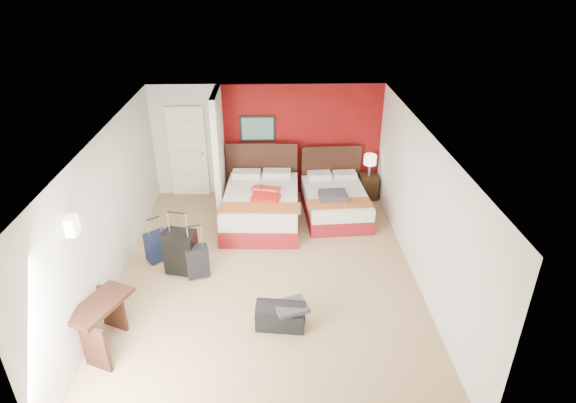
{
  "coord_description": "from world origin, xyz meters",
  "views": [
    {
      "loc": [
        0.13,
        -6.69,
        4.88
      ],
      "look_at": [
        0.38,
        0.8,
        1.0
      ],
      "focal_mm": 29.75,
      "sensor_mm": 36.0,
      "label": 1
    }
  ],
  "objects_px": {
    "red_suitcase_open": "(266,194)",
    "suitcase_black": "(181,253)",
    "bed_right": "(335,203)",
    "desk": "(104,325)",
    "bed_left": "(261,207)",
    "nightstand": "(368,187)",
    "suitcase_charcoal": "(198,263)",
    "suitcase_navy": "(157,248)",
    "duffel_bag": "(281,316)",
    "table_lamp": "(370,165)"
  },
  "relations": [
    {
      "from": "bed_right",
      "to": "table_lamp",
      "type": "relative_size",
      "value": 3.7
    },
    {
      "from": "bed_left",
      "to": "suitcase_black",
      "type": "relative_size",
      "value": 2.73
    },
    {
      "from": "bed_right",
      "to": "duffel_bag",
      "type": "bearing_deg",
      "value": -112.98
    },
    {
      "from": "suitcase_charcoal",
      "to": "duffel_bag",
      "type": "height_order",
      "value": "suitcase_charcoal"
    },
    {
      "from": "bed_left",
      "to": "red_suitcase_open",
      "type": "relative_size",
      "value": 2.9
    },
    {
      "from": "nightstand",
      "to": "suitcase_black",
      "type": "relative_size",
      "value": 0.7
    },
    {
      "from": "bed_right",
      "to": "suitcase_black",
      "type": "height_order",
      "value": "suitcase_black"
    },
    {
      "from": "table_lamp",
      "to": "duffel_bag",
      "type": "xyz_separation_m",
      "value": [
        -2.03,
        -4.12,
        -0.61
      ]
    },
    {
      "from": "table_lamp",
      "to": "suitcase_charcoal",
      "type": "distance_m",
      "value": 4.48
    },
    {
      "from": "suitcase_charcoal",
      "to": "suitcase_navy",
      "type": "distance_m",
      "value": 0.93
    },
    {
      "from": "bed_right",
      "to": "desk",
      "type": "xyz_separation_m",
      "value": [
        -3.63,
        -3.68,
        0.11
      ]
    },
    {
      "from": "suitcase_navy",
      "to": "duffel_bag",
      "type": "xyz_separation_m",
      "value": [
        2.15,
        -1.77,
        -0.09
      ]
    },
    {
      "from": "suitcase_charcoal",
      "to": "suitcase_navy",
      "type": "bearing_deg",
      "value": 130.72
    },
    {
      "from": "bed_left",
      "to": "suitcase_charcoal",
      "type": "height_order",
      "value": "bed_left"
    },
    {
      "from": "duffel_bag",
      "to": "desk",
      "type": "xyz_separation_m",
      "value": [
        -2.42,
        -0.34,
        0.2
      ]
    },
    {
      "from": "red_suitcase_open",
      "to": "suitcase_navy",
      "type": "bearing_deg",
      "value": -132.75
    },
    {
      "from": "suitcase_navy",
      "to": "table_lamp",
      "type": "bearing_deg",
      "value": -8.32
    },
    {
      "from": "red_suitcase_open",
      "to": "bed_right",
      "type": "bearing_deg",
      "value": 26.57
    },
    {
      "from": "nightstand",
      "to": "suitcase_charcoal",
      "type": "bearing_deg",
      "value": -142.89
    },
    {
      "from": "suitcase_black",
      "to": "suitcase_navy",
      "type": "relative_size",
      "value": 1.46
    },
    {
      "from": "red_suitcase_open",
      "to": "nightstand",
      "type": "height_order",
      "value": "red_suitcase_open"
    },
    {
      "from": "red_suitcase_open",
      "to": "suitcase_charcoal",
      "type": "relative_size",
      "value": 1.34
    },
    {
      "from": "bed_left",
      "to": "nightstand",
      "type": "bearing_deg",
      "value": 25.58
    },
    {
      "from": "bed_left",
      "to": "bed_right",
      "type": "height_order",
      "value": "bed_left"
    },
    {
      "from": "suitcase_black",
      "to": "duffel_bag",
      "type": "distance_m",
      "value": 2.17
    },
    {
      "from": "nightstand",
      "to": "duffel_bag",
      "type": "distance_m",
      "value": 4.6
    },
    {
      "from": "bed_left",
      "to": "duffel_bag",
      "type": "relative_size",
      "value": 3.01
    },
    {
      "from": "table_lamp",
      "to": "desk",
      "type": "relative_size",
      "value": 0.53
    },
    {
      "from": "bed_right",
      "to": "duffel_bag",
      "type": "xyz_separation_m",
      "value": [
        -1.21,
        -3.34,
        -0.09
      ]
    },
    {
      "from": "suitcase_navy",
      "to": "desk",
      "type": "xyz_separation_m",
      "value": [
        -0.27,
        -2.11,
        0.12
      ]
    },
    {
      "from": "suitcase_black",
      "to": "suitcase_navy",
      "type": "distance_m",
      "value": 0.63
    },
    {
      "from": "table_lamp",
      "to": "suitcase_navy",
      "type": "relative_size",
      "value": 0.91
    },
    {
      "from": "suitcase_charcoal",
      "to": "duffel_bag",
      "type": "relative_size",
      "value": 0.78
    },
    {
      "from": "bed_left",
      "to": "table_lamp",
      "type": "relative_size",
      "value": 4.39
    },
    {
      "from": "nightstand",
      "to": "suitcase_charcoal",
      "type": "height_order",
      "value": "same"
    },
    {
      "from": "red_suitcase_open",
      "to": "suitcase_black",
      "type": "xyz_separation_m",
      "value": [
        -1.43,
        -1.64,
        -0.29
      ]
    },
    {
      "from": "duffel_bag",
      "to": "desk",
      "type": "height_order",
      "value": "desk"
    },
    {
      "from": "table_lamp",
      "to": "bed_right",
      "type": "bearing_deg",
      "value": -136.79
    },
    {
      "from": "table_lamp",
      "to": "desk",
      "type": "bearing_deg",
      "value": -134.98
    },
    {
      "from": "bed_left",
      "to": "bed_right",
      "type": "distance_m",
      "value": 1.55
    },
    {
      "from": "suitcase_navy",
      "to": "duffel_bag",
      "type": "distance_m",
      "value": 2.79
    },
    {
      "from": "bed_left",
      "to": "desk",
      "type": "xyz_separation_m",
      "value": [
        -2.09,
        -3.47,
        0.06
      ]
    },
    {
      "from": "bed_left",
      "to": "desk",
      "type": "relative_size",
      "value": 2.32
    },
    {
      "from": "bed_right",
      "to": "nightstand",
      "type": "bearing_deg",
      "value": 40.09
    },
    {
      "from": "bed_left",
      "to": "suitcase_charcoal",
      "type": "relative_size",
      "value": 3.88
    },
    {
      "from": "red_suitcase_open",
      "to": "table_lamp",
      "type": "distance_m",
      "value": 2.52
    },
    {
      "from": "bed_left",
      "to": "desk",
      "type": "bearing_deg",
      "value": -118.41
    },
    {
      "from": "suitcase_navy",
      "to": "desk",
      "type": "relative_size",
      "value": 0.58
    },
    {
      "from": "suitcase_black",
      "to": "desk",
      "type": "bearing_deg",
      "value": -100.0
    },
    {
      "from": "bed_left",
      "to": "bed_right",
      "type": "bearing_deg",
      "value": 10.85
    }
  ]
}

